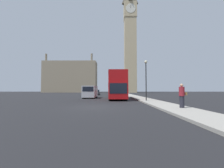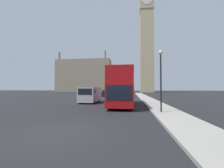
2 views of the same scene
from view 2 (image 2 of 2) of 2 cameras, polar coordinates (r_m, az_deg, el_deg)
name	(u,v)px [view 2 (image 2 of 2)]	position (r m, az deg, el deg)	size (l,w,h in m)	color
ground_plane	(61,132)	(7.80, -18.89, -16.82)	(300.00, 300.00, 0.00)	black
sidewalk_strip	(202,135)	(7.65, 31.17, -16.40)	(2.53, 120.00, 0.15)	#9E998E
clock_tower	(147,29)	(91.09, 13.01, 19.63)	(7.53, 7.70, 68.54)	tan
building_block_distant	(84,76)	(98.18, -10.64, 3.06)	(34.42, 10.54, 24.85)	gray
red_double_decker_bus	(122,86)	(18.16, 3.98, -0.85)	(2.60, 10.24, 4.16)	#A80F11
white_van	(90,94)	(21.98, -8.27, -3.95)	(2.19, 5.33, 2.20)	#B2B7BC
street_lamp	(161,71)	(12.86, 18.09, 4.91)	(0.36, 0.36, 5.02)	black
parked_sedan	(106,94)	(39.59, -2.47, -3.67)	(1.71, 4.52, 1.58)	black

